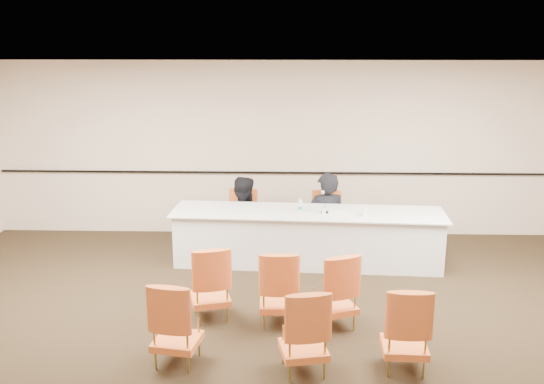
% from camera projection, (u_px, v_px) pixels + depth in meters
% --- Properties ---
extents(floor, '(10.00, 10.00, 0.00)m').
position_uv_depth(floor, '(277.00, 344.00, 6.88)').
color(floor, black).
rests_on(floor, ground).
extents(ceiling, '(10.00, 10.00, 0.00)m').
position_uv_depth(ceiling, '(277.00, 76.00, 6.13)').
color(ceiling, white).
rests_on(ceiling, ground).
extents(wall_back, '(10.00, 0.04, 3.00)m').
position_uv_depth(wall_back, '(282.00, 149.00, 10.38)').
color(wall_back, beige).
rests_on(wall_back, ground).
extents(wall_rail, '(9.80, 0.04, 0.03)m').
position_uv_depth(wall_rail, '(282.00, 173.00, 10.44)').
color(wall_rail, black).
rests_on(wall_rail, wall_back).
extents(panel_table, '(4.15, 1.17, 0.82)m').
position_uv_depth(panel_table, '(307.00, 237.00, 9.22)').
color(panel_table, white).
rests_on(panel_table, ground).
extents(panelist_main, '(0.72, 0.55, 1.80)m').
position_uv_depth(panelist_main, '(326.00, 227.00, 9.78)').
color(panelist_main, black).
rests_on(panelist_main, ground).
extents(panelist_main_chair, '(0.53, 0.53, 0.95)m').
position_uv_depth(panelist_main_chair, '(326.00, 222.00, 9.76)').
color(panelist_main_chair, orange).
rests_on(panelist_main_chair, ground).
extents(panelist_second, '(0.81, 0.64, 1.64)m').
position_uv_depth(panelist_second, '(242.00, 225.00, 9.90)').
color(panelist_second, black).
rests_on(panelist_second, ground).
extents(panelist_second_chair, '(0.53, 0.53, 0.95)m').
position_uv_depth(panelist_second_chair, '(242.00, 220.00, 9.87)').
color(panelist_second_chair, orange).
rests_on(panelist_second_chair, ground).
extents(papers, '(0.35, 0.30, 0.00)m').
position_uv_depth(papers, '(337.00, 213.00, 9.04)').
color(papers, white).
rests_on(papers, panel_table).
extents(microphone, '(0.14, 0.24, 0.31)m').
position_uv_depth(microphone, '(325.00, 203.00, 9.01)').
color(microphone, black).
rests_on(microphone, panel_table).
extents(water_bottle, '(0.08, 0.08, 0.21)m').
position_uv_depth(water_bottle, '(300.00, 205.00, 9.09)').
color(water_bottle, teal).
rests_on(water_bottle, panel_table).
extents(drinking_glass, '(0.07, 0.07, 0.10)m').
position_uv_depth(drinking_glass, '(324.00, 211.00, 8.97)').
color(drinking_glass, white).
rests_on(drinking_glass, panel_table).
extents(coffee_cup, '(0.08, 0.08, 0.12)m').
position_uv_depth(coffee_cup, '(364.00, 212.00, 8.88)').
color(coffee_cup, white).
rests_on(coffee_cup, panel_table).
extents(aud_chair_front_left, '(0.62, 0.62, 0.95)m').
position_uv_depth(aud_chair_front_left, '(210.00, 282.00, 7.41)').
color(aud_chair_front_left, orange).
rests_on(aud_chair_front_left, ground).
extents(aud_chair_front_mid, '(0.51, 0.51, 0.95)m').
position_uv_depth(aud_chair_front_mid, '(279.00, 286.00, 7.27)').
color(aud_chair_front_mid, orange).
rests_on(aud_chair_front_mid, ground).
extents(aud_chair_front_right, '(0.65, 0.65, 0.95)m').
position_uv_depth(aud_chair_front_right, '(334.00, 289.00, 7.18)').
color(aud_chair_front_right, orange).
rests_on(aud_chair_front_right, ground).
extents(aud_chair_back_left, '(0.58, 0.58, 0.95)m').
position_uv_depth(aud_chair_back_left, '(176.00, 322.00, 6.37)').
color(aud_chair_back_left, orange).
rests_on(aud_chair_back_left, ground).
extents(aud_chair_back_mid, '(0.59, 0.59, 0.95)m').
position_uv_depth(aud_chair_back_mid, '(304.00, 330.00, 6.20)').
color(aud_chair_back_mid, orange).
rests_on(aud_chair_back_mid, ground).
extents(aud_chair_back_right, '(0.52, 0.52, 0.95)m').
position_uv_depth(aud_chair_back_right, '(405.00, 327.00, 6.26)').
color(aud_chair_back_right, orange).
rests_on(aud_chair_back_right, ground).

